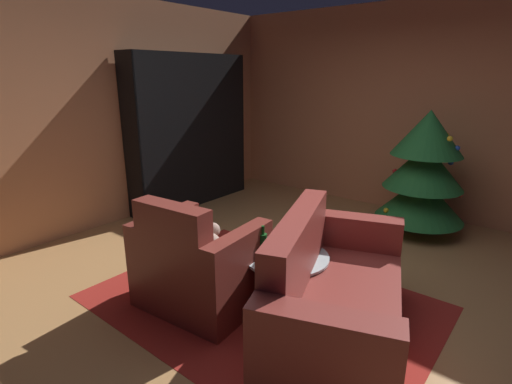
{
  "coord_description": "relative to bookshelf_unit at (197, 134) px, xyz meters",
  "views": [
    {
      "loc": [
        1.71,
        -2.63,
        1.87
      ],
      "look_at": [
        -0.38,
        -0.03,
        0.85
      ],
      "focal_mm": 27.57,
      "sensor_mm": 36.0,
      "label": 1
    }
  ],
  "objects": [
    {
      "name": "decorated_tree",
      "position": [
        2.98,
        0.82,
        -0.26
      ],
      "size": [
        1.02,
        1.02,
        1.47
      ],
      "color": "brown",
      "rests_on": "ground"
    },
    {
      "name": "ground_plane",
      "position": [
        2.54,
        -1.28,
        -1.02
      ],
      "size": [
        6.67,
        6.67,
        0.0
      ],
      "primitive_type": "plane",
      "color": "#B27F4B"
    },
    {
      "name": "area_rug",
      "position": [
        2.46,
        -1.61,
        -1.02
      ],
      "size": [
        2.72,
        1.96,
        0.01
      ],
      "primitive_type": "cube",
      "color": "maroon",
      "rests_on": "ground"
    },
    {
      "name": "book_stack_on_table",
      "position": [
        2.69,
        -1.49,
        -0.51
      ],
      "size": [
        0.2,
        0.17,
        0.11
      ],
      "color": "#CCC649",
      "rests_on": "coffee_table"
    },
    {
      "name": "coffee_table",
      "position": [
        2.64,
        -1.52,
        -0.61
      ],
      "size": [
        0.69,
        0.69,
        0.46
      ],
      "color": "black",
      "rests_on": "ground"
    },
    {
      "name": "armchair_red",
      "position": [
        2.06,
        -1.95,
        -0.68
      ],
      "size": [
        1.0,
        0.83,
        0.95
      ],
      "color": "maroon",
      "rests_on": "ground"
    },
    {
      "name": "couch_red",
      "position": [
        3.15,
        -1.67,
        -0.7
      ],
      "size": [
        1.33,
        1.86,
        0.93
      ],
      "color": "maroon",
      "rests_on": "ground"
    },
    {
      "name": "bookshelf_unit",
      "position": [
        0.0,
        0.0,
        0.0
      ],
      "size": [
        0.35,
        1.97,
        2.13
      ],
      "color": "black",
      "rests_on": "ground"
    },
    {
      "name": "bottle_on_table",
      "position": [
        2.51,
        -1.65,
        -0.46
      ],
      "size": [
        0.07,
        0.07,
        0.26
      ],
      "color": "#18501E",
      "rests_on": "coffee_table"
    },
    {
      "name": "wall_left",
      "position": [
        -0.25,
        -1.28,
        0.36
      ],
      "size": [
        0.06,
        5.68,
        2.77
      ],
      "primitive_type": "cube",
      "color": "#C97E52",
      "rests_on": "ground"
    },
    {
      "name": "wall_back",
      "position": [
        2.54,
        1.53,
        0.36
      ],
      "size": [
        5.64,
        0.06,
        2.77
      ],
      "primitive_type": "cube",
      "color": "#C97E52",
      "rests_on": "ground"
    }
  ]
}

